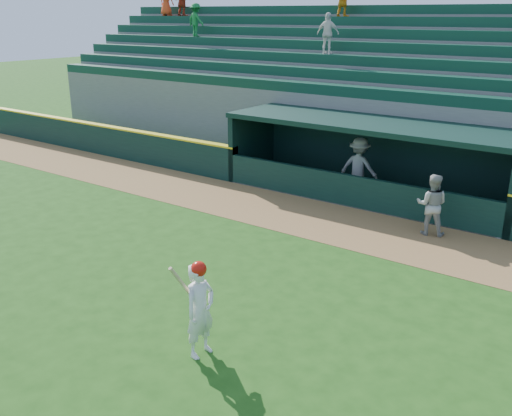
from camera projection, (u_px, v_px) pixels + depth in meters
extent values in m
plane|color=#1D4812|center=(214.00, 282.00, 12.62)|extent=(120.00, 120.00, 0.00)
cube|color=brown|center=(324.00, 221.00, 16.37)|extent=(40.00, 3.00, 0.01)
cube|color=black|center=(92.00, 138.00, 24.26)|extent=(15.50, 0.30, 1.20)
cube|color=yellow|center=(91.00, 124.00, 24.06)|extent=(15.50, 0.32, 0.06)
imported|color=#A3A39E|center=(432.00, 205.00, 15.12)|extent=(0.95, 0.82, 1.67)
imported|color=#9B9C97|center=(359.00, 167.00, 18.32)|extent=(1.29, 0.80, 1.91)
cube|color=slate|center=(367.00, 196.00, 18.50)|extent=(9.00, 2.60, 0.04)
cube|color=black|center=(253.00, 144.00, 20.70)|extent=(0.20, 2.60, 2.30)
cube|color=black|center=(386.00, 155.00, 19.13)|extent=(9.40, 0.20, 2.30)
cube|color=black|center=(371.00, 124.00, 17.74)|extent=(9.40, 2.80, 0.16)
cube|color=black|center=(350.00, 191.00, 17.41)|extent=(9.00, 0.16, 1.00)
cube|color=brown|center=(377.00, 184.00, 19.04)|extent=(8.40, 0.45, 0.10)
cube|color=slate|center=(393.00, 143.00, 19.43)|extent=(34.00, 0.85, 2.91)
cube|color=#0F3828|center=(395.00, 95.00, 18.81)|extent=(34.00, 0.60, 0.36)
cube|color=slate|center=(403.00, 132.00, 20.01)|extent=(34.00, 0.85, 3.36)
cube|color=#0F3828|center=(406.00, 79.00, 19.31)|extent=(34.00, 0.60, 0.36)
cube|color=slate|center=(413.00, 123.00, 20.58)|extent=(34.00, 0.85, 3.81)
cube|color=#0F3828|center=(417.00, 64.00, 19.82)|extent=(34.00, 0.60, 0.36)
cube|color=slate|center=(422.00, 113.00, 21.16)|extent=(34.00, 0.85, 4.26)
cube|color=#0F3828|center=(427.00, 49.00, 20.32)|extent=(34.00, 0.60, 0.36)
cube|color=slate|center=(431.00, 104.00, 21.74)|extent=(34.00, 0.85, 4.71)
cube|color=#0F3828|center=(436.00, 35.00, 20.82)|extent=(34.00, 0.60, 0.36)
cube|color=slate|center=(439.00, 96.00, 22.31)|extent=(34.00, 0.85, 5.16)
cube|color=#0F3828|center=(445.00, 22.00, 21.33)|extent=(34.00, 0.60, 0.36)
cube|color=slate|center=(447.00, 88.00, 22.89)|extent=(34.00, 0.85, 5.61)
cube|color=#0F3828|center=(454.00, 9.00, 21.83)|extent=(34.00, 0.60, 0.36)
cube|color=slate|center=(451.00, 86.00, 23.33)|extent=(34.50, 0.30, 5.61)
imported|color=silver|center=(328.00, 33.00, 21.52)|extent=(0.92, 0.47, 1.51)
imported|color=#B4341B|center=(182.00, 0.00, 28.50)|extent=(1.46, 0.56, 1.54)
imported|color=#186F30|center=(196.00, 20.00, 26.16)|extent=(1.03, 0.70, 1.47)
imported|color=white|center=(200.00, 311.00, 9.71)|extent=(0.44, 0.64, 1.69)
sphere|color=red|center=(199.00, 269.00, 9.46)|extent=(0.27, 0.27, 0.27)
cylinder|color=#D3B687|center=(182.00, 284.00, 9.47)|extent=(0.15, 0.53, 0.76)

